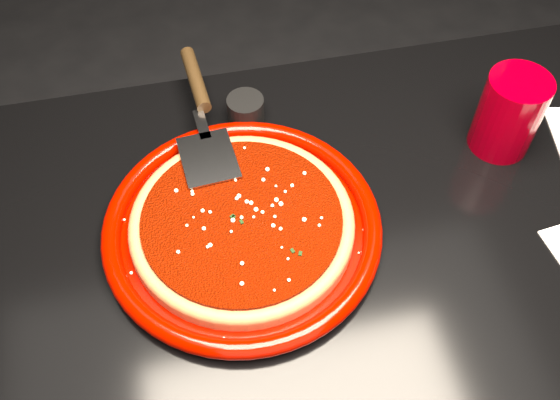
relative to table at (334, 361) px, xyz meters
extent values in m
cube|color=black|center=(0.00, 0.00, 0.00)|extent=(1.20, 0.80, 0.75)
cylinder|color=#770500|center=(-0.14, 0.07, 0.39)|extent=(0.44, 0.44, 0.03)
cylinder|color=brown|center=(-0.14, 0.07, 0.39)|extent=(0.35, 0.35, 0.02)
torus|color=brown|center=(-0.14, 0.07, 0.40)|extent=(0.35, 0.35, 0.02)
cylinder|color=#630E00|center=(-0.14, 0.07, 0.41)|extent=(0.31, 0.31, 0.01)
cylinder|color=#90000D|center=(0.28, 0.15, 0.44)|extent=(0.12, 0.12, 0.13)
cylinder|color=black|center=(-0.10, 0.28, 0.40)|extent=(0.06, 0.06, 0.05)
camera|label=1|loc=(-0.19, -0.41, 1.11)|focal=40.00mm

